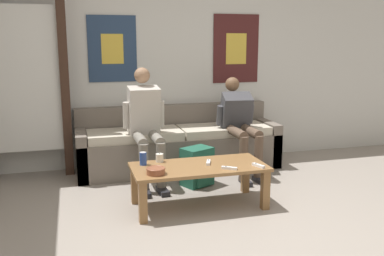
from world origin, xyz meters
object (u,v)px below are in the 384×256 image
at_px(game_controller_near_right, 208,162).
at_px(game_controller_far_center, 229,168).
at_px(pillar_candle, 160,158).
at_px(game_controller_near_left, 258,166).
at_px(couch, 179,146).
at_px(ceramic_bowl, 156,170).
at_px(coffee_table, 199,172).
at_px(backpack, 198,167).
at_px(drink_can_blue, 143,159).
at_px(person_seated_teen, 240,122).
at_px(person_seated_adult, 146,122).

xyz_separation_m(game_controller_near_right, game_controller_far_center, (0.13, -0.23, 0.00)).
bearing_deg(pillar_candle, game_controller_near_right, -22.87).
bearing_deg(pillar_candle, game_controller_near_left, -25.77).
xyz_separation_m(couch, ceramic_bowl, (-0.56, -1.40, 0.15)).
relative_size(coffee_table, game_controller_near_left, 8.61).
bearing_deg(backpack, game_controller_far_center, -84.77).
relative_size(drink_can_blue, game_controller_near_left, 0.84).
bearing_deg(game_controller_near_left, couch, 105.68).
height_order(backpack, game_controller_far_center, game_controller_far_center).
xyz_separation_m(coffee_table, ceramic_bowl, (-0.44, -0.15, 0.10)).
bearing_deg(person_seated_teen, game_controller_near_left, -102.80).
distance_m(coffee_table, backpack, 0.62).
distance_m(coffee_table, game_controller_near_right, 0.13).
distance_m(backpack, game_controller_near_left, 0.88).
xyz_separation_m(backpack, game_controller_near_right, (-0.06, -0.55, 0.22)).
distance_m(pillar_candle, game_controller_near_right, 0.48).
height_order(coffee_table, person_seated_teen, person_seated_teen).
height_order(coffee_table, ceramic_bowl, ceramic_bowl).
height_order(person_seated_adult, game_controller_far_center, person_seated_adult).
relative_size(pillar_candle, game_controller_far_center, 0.67).
relative_size(person_seated_adult, pillar_candle, 13.71).
height_order(game_controller_near_left, game_controller_far_center, same).
height_order(backpack, pillar_candle, pillar_candle).
relative_size(backpack, game_controller_near_left, 2.86).
relative_size(backpack, game_controller_near_right, 2.87).
bearing_deg(ceramic_bowl, couch, 68.37).
bearing_deg(backpack, ceramic_bowl, -129.35).
bearing_deg(game_controller_far_center, backpack, 95.23).
distance_m(person_seated_teen, backpack, 0.80).
distance_m(person_seated_adult, drink_can_blue, 0.76).
distance_m(person_seated_adult, backpack, 0.76).
bearing_deg(couch, person_seated_teen, -28.63).
bearing_deg(game_controller_far_center, person_seated_teen, 63.79).
xyz_separation_m(person_seated_teen, ceramic_bowl, (-1.21, -1.05, -0.18)).
relative_size(couch, person_seated_adult, 1.93).
bearing_deg(drink_can_blue, game_controller_near_right, -11.67).
xyz_separation_m(person_seated_adult, pillar_candle, (0.02, -0.65, -0.24)).
xyz_separation_m(drink_can_blue, game_controller_far_center, (0.73, -0.35, -0.05)).
bearing_deg(ceramic_bowl, pillar_candle, 73.58).
relative_size(ceramic_bowl, pillar_candle, 1.86).
relative_size(person_seated_adult, person_seated_teen, 1.13).
height_order(person_seated_adult, game_controller_near_right, person_seated_adult).
distance_m(ceramic_bowl, game_controller_far_center, 0.68).
bearing_deg(backpack, drink_can_blue, -147.47).
bearing_deg(couch, game_controller_far_center, -85.39).
relative_size(couch, drink_can_blue, 19.74).
relative_size(backpack, ceramic_bowl, 2.44).
distance_m(coffee_table, pillar_candle, 0.41).
height_order(backpack, game_controller_near_left, game_controller_near_left).
distance_m(ceramic_bowl, game_controller_near_left, 0.96).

